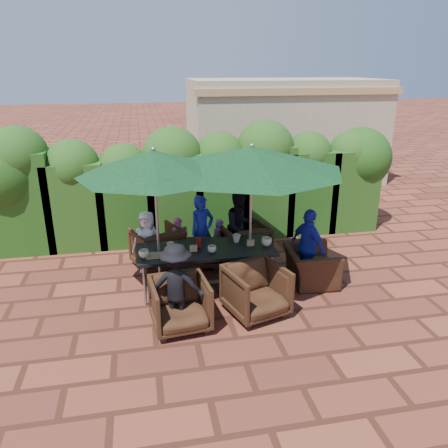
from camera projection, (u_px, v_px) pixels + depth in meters
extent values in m
plane|color=brown|center=(216.00, 284.00, 7.65)|extent=(80.00, 80.00, 0.00)
cube|color=black|center=(206.00, 250.00, 7.23)|extent=(2.26, 0.90, 0.05)
cube|color=gray|center=(206.00, 282.00, 7.44)|extent=(2.06, 0.05, 0.05)
cylinder|color=gray|center=(145.00, 285.00, 6.85)|extent=(0.05, 0.05, 0.70)
cylinder|color=gray|center=(144.00, 267.00, 7.50)|extent=(0.05, 0.05, 0.70)
cylinder|color=gray|center=(271.00, 274.00, 7.22)|extent=(0.05, 0.05, 0.70)
cylinder|color=gray|center=(260.00, 257.00, 7.87)|extent=(0.05, 0.05, 0.70)
cylinder|color=gray|center=(161.00, 291.00, 7.35)|extent=(0.44, 0.44, 0.03)
cylinder|color=gray|center=(157.00, 226.00, 6.95)|extent=(0.04, 0.04, 2.40)
cone|color=black|center=(154.00, 162.00, 6.60)|extent=(2.38, 2.38, 0.38)
sphere|color=gray|center=(153.00, 149.00, 6.53)|extent=(0.08, 0.08, 0.08)
cylinder|color=gray|center=(249.00, 283.00, 7.65)|extent=(0.44, 0.44, 0.03)
cylinder|color=gray|center=(250.00, 219.00, 7.24)|extent=(0.04, 0.04, 2.40)
cone|color=black|center=(252.00, 158.00, 6.89)|extent=(2.99, 2.99, 0.38)
sphere|color=gray|center=(252.00, 146.00, 6.82)|extent=(0.08, 0.08, 0.08)
imported|color=black|center=(157.00, 246.00, 8.17)|extent=(1.05, 1.02, 0.85)
imported|color=black|center=(202.00, 246.00, 8.28)|extent=(0.83, 0.79, 0.74)
imported|color=black|center=(244.00, 241.00, 8.35)|extent=(0.97, 0.93, 0.86)
imported|color=black|center=(180.00, 302.00, 6.26)|extent=(0.88, 0.84, 0.82)
imported|color=black|center=(256.00, 288.00, 6.60)|extent=(1.02, 0.99, 0.85)
imported|color=black|center=(311.00, 260.00, 7.59)|extent=(0.68, 0.99, 0.83)
imported|color=white|center=(148.00, 241.00, 7.98)|extent=(0.64, 0.48, 1.15)
imported|color=#1F28AB|center=(202.00, 231.00, 8.17)|extent=(0.62, 0.57, 1.37)
imported|color=black|center=(240.00, 227.00, 8.35)|extent=(0.77, 0.61, 1.39)
imported|color=black|center=(177.00, 285.00, 6.25)|extent=(0.88, 0.56, 1.27)
imported|color=#1F28AB|center=(308.00, 247.00, 7.50)|extent=(0.64, 0.87, 1.34)
imported|color=#C24473|center=(179.00, 241.00, 8.28)|extent=(0.35, 0.29, 0.92)
imported|color=#9650AE|center=(220.00, 241.00, 8.40)|extent=(0.33, 0.27, 0.85)
imported|color=green|center=(251.00, 175.00, 11.56)|extent=(1.65, 1.40, 1.73)
imported|color=#C24473|center=(268.00, 172.00, 11.73)|extent=(0.96, 0.70, 1.80)
imported|color=#94949C|center=(320.00, 173.00, 11.86)|extent=(1.14, 0.62, 1.70)
imported|color=beige|center=(144.00, 254.00, 6.86)|extent=(0.16, 0.16, 0.13)
imported|color=beige|center=(171.00, 246.00, 7.16)|extent=(0.13, 0.13, 0.12)
imported|color=beige|center=(212.00, 249.00, 7.06)|extent=(0.14, 0.14, 0.11)
imported|color=beige|center=(237.00, 238.00, 7.47)|extent=(0.14, 0.14, 0.13)
imported|color=beige|center=(267.00, 242.00, 7.32)|extent=(0.18, 0.18, 0.14)
cylinder|color=#B20C0A|center=(200.00, 243.00, 7.24)|extent=(0.04, 0.04, 0.17)
cylinder|color=#4C230C|center=(197.00, 242.00, 7.25)|extent=(0.04, 0.04, 0.17)
cube|color=#A57C50|center=(157.00, 255.00, 6.94)|extent=(0.35, 0.25, 0.02)
cube|color=tan|center=(193.00, 248.00, 7.10)|extent=(0.12, 0.06, 0.10)
cube|color=tan|center=(251.00, 243.00, 7.33)|extent=(0.12, 0.06, 0.10)
cube|color=#173C10|center=(25.00, 201.00, 8.79)|extent=(1.15, 0.95, 2.05)
sphere|color=#173C10|center=(17.00, 156.00, 8.48)|extent=(1.18, 1.18, 1.18)
cube|color=#173C10|center=(77.00, 204.00, 9.02)|extent=(1.15, 0.95, 1.80)
sphere|color=#173C10|center=(73.00, 166.00, 8.74)|extent=(1.09, 1.09, 1.09)
cube|color=#173C10|center=(127.00, 204.00, 9.21)|extent=(1.15, 0.95, 1.71)
sphere|color=#173C10|center=(124.00, 169.00, 8.95)|extent=(1.04, 1.04, 1.04)
cube|color=#173C10|center=(174.00, 196.00, 9.36)|extent=(1.15, 0.95, 1.91)
sphere|color=#173C10|center=(172.00, 157.00, 9.07)|extent=(1.26, 1.26, 1.26)
cube|color=#173C10|center=(220.00, 195.00, 9.55)|extent=(1.15, 0.95, 1.86)
sphere|color=#173C10|center=(220.00, 157.00, 9.26)|extent=(1.09, 1.09, 1.09)
cube|color=#173C10|center=(264.00, 190.00, 9.70)|extent=(1.15, 0.95, 2.00)
sphere|color=#173C10|center=(265.00, 149.00, 9.39)|extent=(1.26, 1.26, 1.26)
cube|color=#173C10|center=(306.00, 191.00, 9.91)|extent=(1.15, 0.95, 1.85)
sphere|color=#173C10|center=(309.00, 154.00, 9.63)|extent=(1.02, 1.02, 1.02)
cube|color=#173C10|center=(347.00, 188.00, 10.09)|extent=(1.15, 0.95, 1.85)
sphere|color=#173C10|center=(351.00, 153.00, 9.81)|extent=(0.99, 0.99, 0.99)
sphere|color=#173C10|center=(5.00, 173.00, 8.63)|extent=(1.60, 1.60, 1.60)
sphere|color=#173C10|center=(360.00, 158.00, 10.00)|extent=(1.40, 1.40, 1.40)
cube|color=#C0B58E|center=(284.00, 131.00, 14.19)|extent=(6.00, 3.00, 3.20)
cube|color=tan|center=(302.00, 91.00, 12.41)|extent=(6.20, 0.25, 0.20)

